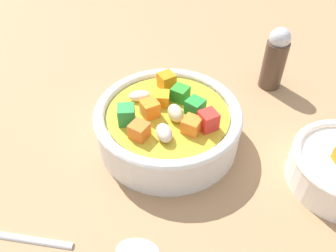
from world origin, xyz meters
The scene contains 4 objects.
ground_plane centered at (0.00, 0.00, -1.00)cm, with size 140.00×140.00×2.00cm, color #9E754F.
soup_bowl_main centered at (0.01, -0.02, 2.72)cm, with size 16.48×16.48×6.31cm.
spoon centered at (5.74, -14.00, 0.48)cm, with size 16.32×14.00×1.10cm.
pepper_shaker centered at (1.13, 17.94, 4.35)cm, with size 3.03×3.03×8.74cm.
Camera 1 is at (21.59, -18.84, 29.43)cm, focal length 36.99 mm.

